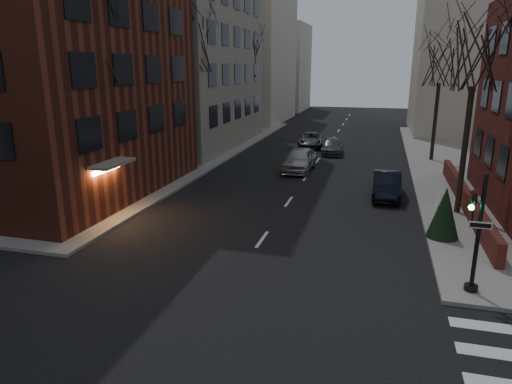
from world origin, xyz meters
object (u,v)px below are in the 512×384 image
at_px(sandwich_board, 442,200).
at_px(car_lane_far, 311,140).
at_px(tree_left_b, 193,44).
at_px(tree_right_b, 441,63).
at_px(evergreen_shrub, 444,213).
at_px(car_lane_gray, 332,146).
at_px(tree_left_a, 96,43).
at_px(car_lane_silver, 299,160).
at_px(tree_right_a, 477,52).
at_px(streetlamp_near, 181,115).
at_px(parked_sedan, 387,185).
at_px(tree_left_c, 247,59).
at_px(streetlamp_far, 258,96).
at_px(traffic_signal, 475,241).

bearing_deg(sandwich_board, car_lane_far, 115.69).
xyz_separation_m(tree_left_b, tree_right_b, (17.60, 6.00, -1.33)).
xyz_separation_m(tree_left_b, evergreen_shrub, (16.44, -12.01, -7.63)).
bearing_deg(car_lane_gray, evergreen_shrub, -75.44).
bearing_deg(tree_left_a, car_lane_gray, 63.56).
distance_m(car_lane_silver, sandwich_board, 11.49).
bearing_deg(car_lane_far, tree_right_a, -68.06).
xyz_separation_m(car_lane_gray, evergreen_shrub, (6.84, -19.32, 0.64)).
xyz_separation_m(tree_right_a, streetlamp_near, (-17.00, 4.00, -3.79)).
bearing_deg(parked_sedan, tree_left_a, -155.39).
distance_m(parked_sedan, evergreen_shrub, 6.84).
xyz_separation_m(streetlamp_near, car_lane_silver, (7.40, 3.87, -3.40)).
height_order(tree_left_c, tree_right_b, tree_left_c).
distance_m(tree_left_b, car_lane_gray, 14.62).
bearing_deg(parked_sedan, car_lane_gray, 109.45).
bearing_deg(tree_left_a, car_lane_silver, 56.03).
relative_size(parked_sedan, car_lane_gray, 1.00).
bearing_deg(streetlamp_far, evergreen_shrub, -60.52).
bearing_deg(streetlamp_far, tree_left_c, -106.70).
height_order(traffic_signal, streetlamp_near, streetlamp_near).
bearing_deg(tree_left_c, sandwich_board, -51.66).
height_order(tree_left_b, streetlamp_far, tree_left_b).
xyz_separation_m(tree_left_a, streetlamp_far, (0.60, 28.00, -4.23)).
height_order(tree_left_a, streetlamp_far, tree_left_a).
bearing_deg(evergreen_shrub, sandwich_board, 84.20).
relative_size(parked_sedan, car_lane_far, 0.92).
relative_size(tree_right_a, parked_sedan, 2.19).
height_order(traffic_signal, tree_left_c, tree_left_c).
relative_size(car_lane_gray, sandwich_board, 5.42).
distance_m(tree_left_c, streetlamp_far, 4.33).
distance_m(tree_right_b, streetlamp_far, 20.01).
bearing_deg(car_lane_gray, streetlamp_far, 131.06).
bearing_deg(evergreen_shrub, car_lane_far, 112.38).
bearing_deg(tree_right_b, tree_left_a, -134.36).
bearing_deg(traffic_signal, sandwich_board, 88.99).
relative_size(car_lane_silver, sandwich_board, 5.96).
relative_size(tree_left_a, car_lane_gray, 2.31).
bearing_deg(sandwich_board, car_lane_gray, 113.48).
relative_size(traffic_signal, car_lane_gray, 0.90).
bearing_deg(evergreen_shrub, tree_left_b, 143.84).
relative_size(tree_left_a, evergreen_shrub, 4.54).
distance_m(streetlamp_near, sandwich_board, 17.05).
bearing_deg(car_lane_silver, tree_left_c, 120.86).
xyz_separation_m(streetlamp_far, evergreen_shrub, (15.84, -28.01, -2.96)).
bearing_deg(tree_right_a, tree_left_a, -167.20).
height_order(tree_left_b, sandwich_board, tree_left_b).
xyz_separation_m(tree_left_a, tree_left_c, (0.00, 26.00, -0.44)).
distance_m(car_lane_gray, sandwich_board, 16.40).
bearing_deg(tree_right_b, parked_sedan, -106.77).
bearing_deg(tree_left_a, tree_left_c, 90.00).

